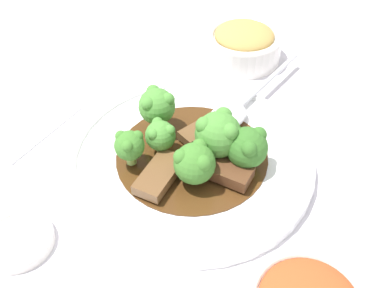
{
  "coord_description": "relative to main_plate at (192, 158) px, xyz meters",
  "views": [
    {
      "loc": [
        -0.36,
        -0.14,
        0.41
      ],
      "look_at": [
        0.0,
        0.0,
        0.03
      ],
      "focal_mm": 42.0,
      "sensor_mm": 36.0,
      "label": 1
    }
  ],
  "objects": [
    {
      "name": "ground_plane",
      "position": [
        0.0,
        0.0,
        -0.01
      ],
      "size": [
        4.0,
        4.0,
        0.0
      ],
      "primitive_type": "plane",
      "color": "silver"
    },
    {
      "name": "main_plate",
      "position": [
        0.0,
        0.0,
        0.0
      ],
      "size": [
        0.3,
        0.3,
        0.02
      ],
      "color": "white",
      "rests_on": "ground_plane"
    },
    {
      "name": "beef_strip_0",
      "position": [
        -0.05,
        0.02,
        0.02
      ],
      "size": [
        0.07,
        0.04,
        0.01
      ],
      "color": "brown",
      "rests_on": "main_plate"
    },
    {
      "name": "beef_strip_1",
      "position": [
        -0.02,
        -0.05,
        0.02
      ],
      "size": [
        0.04,
        0.07,
        0.02
      ],
      "color": "#56331E",
      "rests_on": "main_plate"
    },
    {
      "name": "beef_strip_2",
      "position": [
        0.04,
        0.0,
        0.01
      ],
      "size": [
        0.07,
        0.05,
        0.01
      ],
      "color": "brown",
      "rests_on": "main_plate"
    },
    {
      "name": "broccoli_floret_0",
      "position": [
        0.01,
        -0.03,
        0.04
      ],
      "size": [
        0.06,
        0.06,
        0.06
      ],
      "color": "#8EB756",
      "rests_on": "main_plate"
    },
    {
      "name": "broccoli_floret_1",
      "position": [
        -0.01,
        0.04,
        0.03
      ],
      "size": [
        0.04,
        0.04,
        0.04
      ],
      "color": "#7FA84C",
      "rests_on": "main_plate"
    },
    {
      "name": "broccoli_floret_2",
      "position": [
        0.01,
        -0.07,
        0.04
      ],
      "size": [
        0.05,
        0.05,
        0.05
      ],
      "color": "#8EB756",
      "rests_on": "main_plate"
    },
    {
      "name": "broccoli_floret_3",
      "position": [
        -0.04,
        -0.02,
        0.04
      ],
      "size": [
        0.05,
        0.05,
        0.05
      ],
      "color": "#7FA84C",
      "rests_on": "main_plate"
    },
    {
      "name": "broccoli_floret_4",
      "position": [
        0.03,
        0.06,
        0.04
      ],
      "size": [
        0.05,
        0.05,
        0.06
      ],
      "color": "#8EB756",
      "rests_on": "main_plate"
    },
    {
      "name": "broccoli_floret_5",
      "position": [
        -0.04,
        0.06,
        0.04
      ],
      "size": [
        0.04,
        0.04,
        0.05
      ],
      "color": "#8EB756",
      "rests_on": "main_plate"
    },
    {
      "name": "serving_spoon",
      "position": [
        0.09,
        -0.03,
        0.02
      ],
      "size": [
        0.22,
        0.09,
        0.01
      ],
      "color": "silver",
      "rests_on": "main_plate"
    },
    {
      "name": "side_bowl_appetizer",
      "position": [
        0.25,
        0.01,
        0.02
      ],
      "size": [
        0.12,
        0.12,
        0.06
      ],
      "color": "white",
      "rests_on": "ground_plane"
    },
    {
      "name": "sauce_dish",
      "position": [
        -0.18,
        0.13,
        -0.0
      ],
      "size": [
        0.08,
        0.08,
        0.01
      ],
      "color": "white",
      "rests_on": "ground_plane"
    },
    {
      "name": "paper_napkin",
      "position": [
        -0.01,
        0.24,
        -0.01
      ],
      "size": [
        0.14,
        0.1,
        0.01
      ],
      "color": "white",
      "rests_on": "ground_plane"
    }
  ]
}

